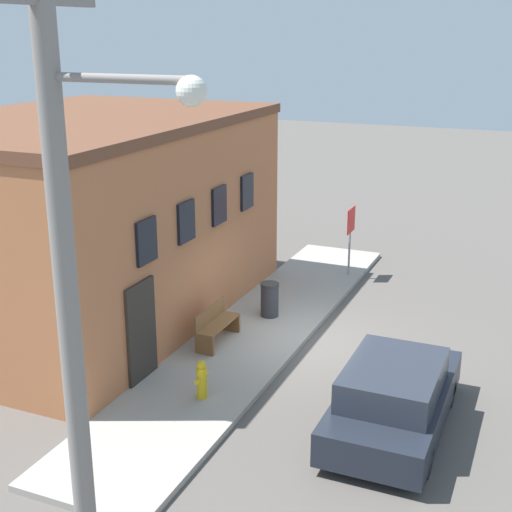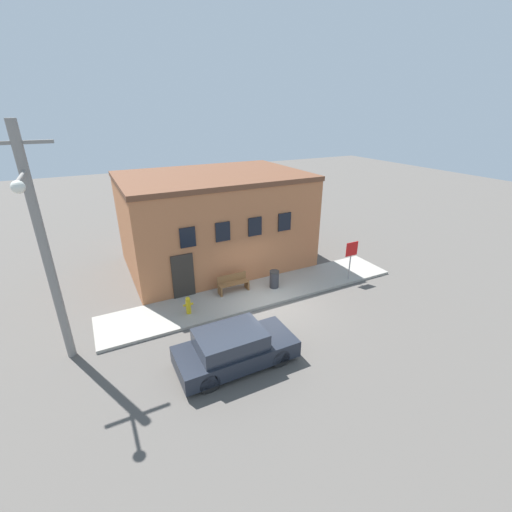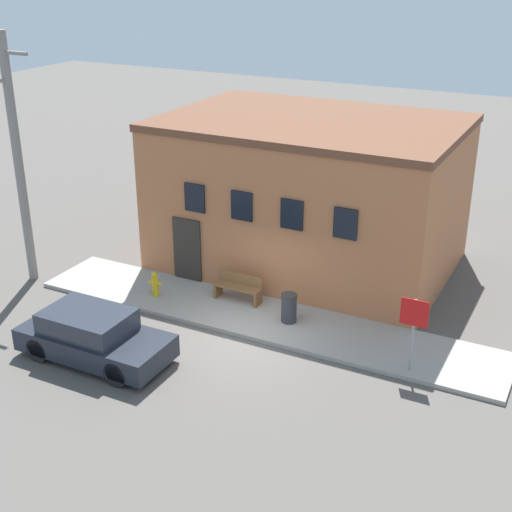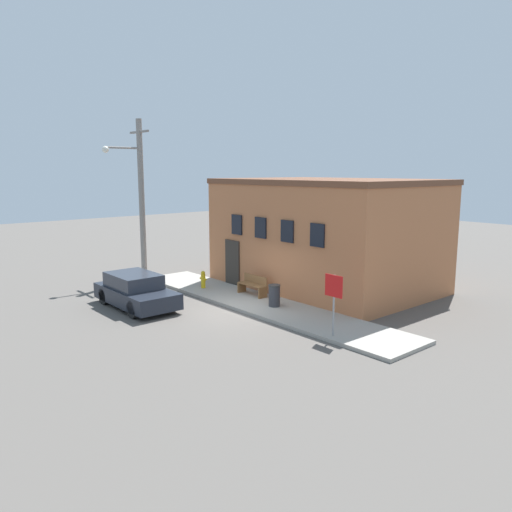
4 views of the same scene
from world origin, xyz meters
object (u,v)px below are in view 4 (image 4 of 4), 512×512
(parked_car, at_px, (136,291))
(bench, at_px, (253,285))
(trash_bin, at_px, (274,295))
(fire_hydrant, at_px, (203,279))
(stop_sign, at_px, (334,293))
(utility_pole, at_px, (140,195))

(parked_car, bearing_deg, bench, 67.10)
(trash_bin, bearing_deg, fire_hydrant, -175.32)
(trash_bin, distance_m, parked_car, 5.52)
(fire_hydrant, bearing_deg, stop_sign, -4.13)
(stop_sign, distance_m, parked_car, 8.27)
(fire_hydrant, height_order, stop_sign, stop_sign)
(stop_sign, bearing_deg, trash_bin, 166.04)
(fire_hydrant, relative_size, trash_bin, 0.91)
(stop_sign, relative_size, parked_car, 0.49)
(fire_hydrant, xyz_separation_m, stop_sign, (8.18, -0.59, 1.01))
(trash_bin, relative_size, parked_car, 0.21)
(bench, distance_m, parked_car, 4.89)
(bench, height_order, utility_pole, utility_pole)
(bench, relative_size, utility_pole, 0.19)
(bench, bearing_deg, fire_hydrant, -159.92)
(fire_hydrant, distance_m, parked_car, 3.65)
(utility_pole, bearing_deg, bench, 12.74)
(bench, height_order, parked_car, parked_car)
(stop_sign, distance_m, trash_bin, 4.05)
(stop_sign, relative_size, bench, 1.37)
(stop_sign, bearing_deg, fire_hydrant, 175.87)
(utility_pole, bearing_deg, stop_sign, 0.35)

